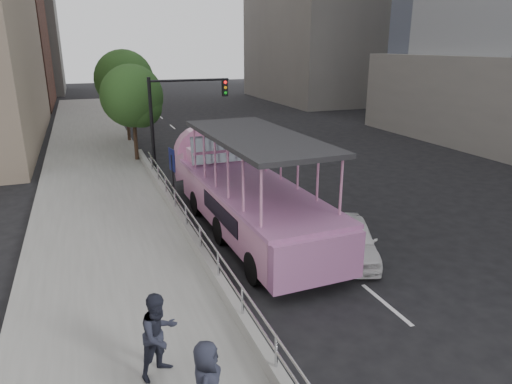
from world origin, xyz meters
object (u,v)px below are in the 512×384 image
Objects in this scene: traffic_signal at (175,111)px; street_tree_far at (126,82)px; duck_boat at (241,190)px; street_tree_near at (134,99)px; parking_sign at (173,174)px; pedestrian_mid at (159,335)px; car at (351,239)px.

street_tree_far is (-1.40, 9.43, 0.81)m from traffic_signal.
duck_boat is 8.02m from traffic_signal.
street_tree_near is (-2.49, 11.13, 2.39)m from duck_boat.
parking_sign is 0.49× the size of street_tree_near.
street_tree_far reaches higher than street_tree_near.
duck_boat is 2.04× the size of street_tree_near.
street_tree_far is (2.10, 24.86, 3.10)m from pedestrian_mid.
pedestrian_mid is 0.28× the size of street_tree_far.
car is at bearing -77.26° from street_tree_far.
street_tree_near reaches higher than parking_sign.
street_tree_far is at bearing 90.40° from parking_sign.
parking_sign reaches higher than pedestrian_mid.
traffic_signal is at bearing -81.57° from street_tree_far.
traffic_signal is at bearing -65.02° from street_tree_near.
traffic_signal reaches higher than pedestrian_mid.
duck_boat is 11.65m from street_tree_near.
street_tree_near is (-0.30, 9.09, 2.07)m from parking_sign.
street_tree_near is at bearing 102.61° from duck_boat.
traffic_signal is at bearing 46.66° from pedestrian_mid.
street_tree_far is at bearing 98.43° from traffic_signal.
car is 12.46m from traffic_signal.
parking_sign is (2.20, 9.77, 0.55)m from pedestrian_mid.
street_tree_far reaches higher than car.
duck_boat is at bearing -83.39° from traffic_signal.
parking_sign is at bearing 136.98° from duck_boat.
car is 7.67m from parking_sign.
pedestrian_mid is at bearing -119.61° from duck_boat.
pedestrian_mid is 0.32× the size of street_tree_near.
street_tree_near is at bearing 91.92° from parking_sign.
duck_boat reaches higher than pedestrian_mid.
street_tree_far is (0.20, 6.00, 0.49)m from street_tree_near.
duck_boat reaches higher than car.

